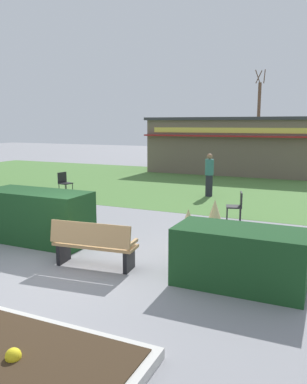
# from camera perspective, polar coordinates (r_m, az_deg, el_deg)

# --- Properties ---
(ground_plane) EXTENTS (80.00, 80.00, 0.00)m
(ground_plane) POSITION_cam_1_polar(r_m,az_deg,el_deg) (8.06, -13.16, -10.99)
(ground_plane) COLOR gray
(lawn_patch) EXTENTS (36.00, 12.00, 0.01)m
(lawn_patch) POSITION_cam_1_polar(r_m,az_deg,el_deg) (18.37, 9.48, 0.89)
(lawn_patch) COLOR #4C7A38
(lawn_patch) RESTS_ON ground_plane
(park_bench) EXTENTS (1.75, 0.70, 0.95)m
(park_bench) POSITION_cam_1_polar(r_m,az_deg,el_deg) (7.94, -8.70, -7.50)
(park_bench) COLOR tan
(park_bench) RESTS_ON ground_plane
(hedge_left) EXTENTS (2.67, 1.10, 1.25)m
(hedge_left) POSITION_cam_1_polar(r_m,az_deg,el_deg) (9.92, -16.53, -3.42)
(hedge_left) COLOR #19421E
(hedge_left) RESTS_ON ground_plane
(hedge_right) EXTENTS (2.26, 1.10, 1.04)m
(hedge_right) POSITION_cam_1_polar(r_m,az_deg,el_deg) (7.17, 12.37, -9.21)
(hedge_right) COLOR #19421E
(hedge_right) RESTS_ON ground_plane
(ornamental_grass_behind_left) EXTENTS (0.72, 0.72, 1.03)m
(ornamental_grass_behind_left) POSITION_cam_1_polar(r_m,az_deg,el_deg) (8.64, 5.04, -5.74)
(ornamental_grass_behind_left) COLOR #D1BC7F
(ornamental_grass_behind_left) RESTS_ON ground_plane
(ornamental_grass_behind_right) EXTENTS (0.76, 0.76, 1.18)m
(ornamental_grass_behind_right) POSITION_cam_1_polar(r_m,az_deg,el_deg) (8.93, 8.84, -4.79)
(ornamental_grass_behind_right) COLOR #D1BC7F
(ornamental_grass_behind_right) RESTS_ON ground_plane
(food_kiosk) EXTENTS (9.72, 4.68, 3.19)m
(food_kiosk) POSITION_cam_1_polar(r_m,az_deg,el_deg) (23.67, 11.73, 6.71)
(food_kiosk) COLOR #6B5B4C
(food_kiosk) RESTS_ON ground_plane
(cafe_chair_east) EXTENTS (0.54, 0.54, 0.89)m
(cafe_chair_east) POSITION_cam_1_polar(r_m,az_deg,el_deg) (11.67, 12.04, -1.74)
(cafe_chair_east) COLOR black
(cafe_chair_east) RESTS_ON ground_plane
(cafe_chair_center) EXTENTS (0.52, 0.52, 0.89)m
(cafe_chair_center) POSITION_cam_1_polar(r_m,az_deg,el_deg) (16.36, -12.85, 1.53)
(cafe_chair_center) COLOR black
(cafe_chair_center) RESTS_ON ground_plane
(person_strolling) EXTENTS (0.34, 0.34, 1.69)m
(person_strolling) POSITION_cam_1_polar(r_m,az_deg,el_deg) (15.57, 8.09, 2.50)
(person_strolling) COLOR #23232D
(person_strolling) RESTS_ON ground_plane
(parked_car_west_slot) EXTENTS (4.27, 2.20, 1.20)m
(parked_car_west_slot) POSITION_cam_1_polar(r_m,az_deg,el_deg) (32.42, 8.86, 5.90)
(parked_car_west_slot) COLOR navy
(parked_car_west_slot) RESTS_ON ground_plane
(parked_car_center_slot) EXTENTS (4.25, 2.14, 1.20)m
(parked_car_center_slot) POSITION_cam_1_polar(r_m,az_deg,el_deg) (31.46, 17.42, 5.45)
(parked_car_center_slot) COLOR maroon
(parked_car_center_slot) RESTS_ON ground_plane
(tree_right_bg) EXTENTS (0.91, 0.96, 7.40)m
(tree_right_bg) POSITION_cam_1_polar(r_m,az_deg,el_deg) (36.21, 14.99, 10.35)
(tree_right_bg) COLOR brown
(tree_right_bg) RESTS_ON ground_plane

